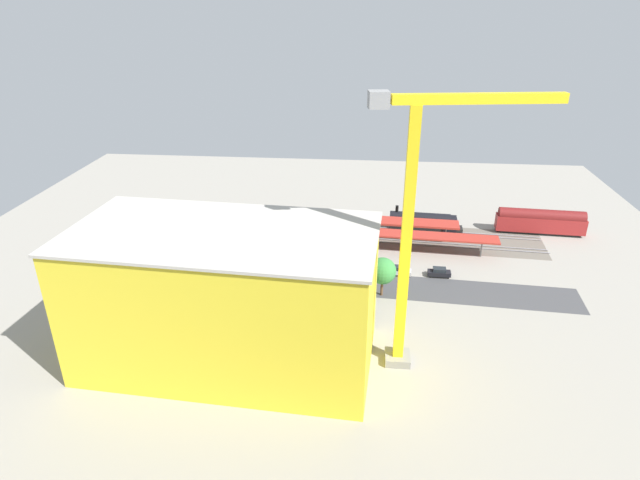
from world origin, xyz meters
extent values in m
plane|color=gray|center=(0.00, 0.00, 0.00)|extent=(156.65, 156.65, 0.00)
cube|color=#665E54|center=(0.00, -19.65, 0.00)|extent=(98.68, 21.23, 0.01)
cube|color=#424244|center=(0.00, 3.34, 0.00)|extent=(98.30, 15.81, 0.01)
cube|color=#9E9EA8|center=(0.00, -23.59, 0.18)|extent=(97.68, 6.95, 0.12)
cube|color=#9E9EA8|center=(0.00, -22.15, 0.18)|extent=(97.68, 6.95, 0.12)
cube|color=#9E9EA8|center=(0.00, -17.16, 0.18)|extent=(97.68, 6.95, 0.12)
cube|color=#9E9EA8|center=(0.00, -15.72, 0.18)|extent=(97.68, 6.95, 0.12)
cube|color=#A82D23|center=(-4.40, -11.90, 3.85)|extent=(66.33, 8.66, 0.34)
cylinder|color=slate|center=(-34.12, -9.82, 1.84)|extent=(0.30, 0.30, 3.68)
cylinder|color=slate|center=(-19.26, -10.86, 1.84)|extent=(0.30, 0.30, 3.68)
cylinder|color=slate|center=(-4.40, -11.90, 1.84)|extent=(0.30, 0.30, 3.68)
cylinder|color=slate|center=(10.46, -12.94, 1.84)|extent=(0.30, 0.30, 3.68)
cylinder|color=slate|center=(25.32, -13.98, 1.84)|extent=(0.30, 0.30, 3.68)
cube|color=#A82D23|center=(-4.00, -18.12, 4.05)|extent=(53.03, 8.23, 0.42)
cylinder|color=slate|center=(-27.72, -16.46, 1.92)|extent=(0.30, 0.30, 3.84)
cylinder|color=slate|center=(-11.90, -17.57, 1.92)|extent=(0.30, 0.30, 3.84)
cylinder|color=slate|center=(3.91, -18.67, 1.92)|extent=(0.30, 0.30, 3.84)
cylinder|color=slate|center=(19.73, -19.78, 1.92)|extent=(0.30, 0.30, 3.84)
cube|color=black|center=(-24.06, -22.87, 0.50)|extent=(16.61, 3.83, 1.00)
cylinder|color=black|center=(-22.62, -22.97, 2.49)|extent=(13.75, 3.92, 2.98)
cube|color=black|center=(-29.39, -22.50, 1.64)|extent=(3.11, 3.38, 3.29)
cylinder|color=black|center=(-17.35, -23.34, 4.68)|extent=(0.70, 0.70, 1.40)
cube|color=black|center=(-49.34, -22.87, 0.30)|extent=(17.38, 3.57, 0.60)
cube|color=maroon|center=(-49.34, -22.87, 2.31)|extent=(19.33, 4.29, 3.42)
cylinder|color=maroon|center=(-49.34, -22.87, 4.27)|extent=(18.57, 4.24, 2.96)
cube|color=black|center=(20.78, -16.44, 0.30)|extent=(15.10, 3.43, 0.60)
cube|color=maroon|center=(20.78, -16.44, 2.43)|extent=(16.80, 4.14, 3.67)
cylinder|color=maroon|center=(20.78, -16.44, 4.52)|extent=(16.13, 4.09, 2.98)
cube|color=black|center=(-24.63, -0.28, 0.15)|extent=(3.67, 1.79, 0.30)
cube|color=black|center=(-24.63, -0.28, 0.71)|extent=(4.36, 1.88, 0.81)
cube|color=#1E2328|center=(-24.63, -0.28, 1.45)|extent=(2.46, 1.62, 0.67)
cube|color=black|center=(-17.26, -0.24, 0.15)|extent=(3.68, 2.09, 0.30)
cube|color=silver|center=(-17.26, -0.24, 0.70)|extent=(4.35, 2.24, 0.81)
cube|color=#1E2328|center=(-17.26, -0.24, 1.44)|extent=(2.50, 1.81, 0.67)
cube|color=black|center=(-9.42, -0.49, 0.15)|extent=(4.03, 2.10, 0.30)
cube|color=navy|center=(-9.42, -0.49, 0.72)|extent=(4.77, 2.23, 0.84)
cube|color=#1E2328|center=(-9.42, -0.49, 1.42)|extent=(2.72, 1.85, 0.57)
cube|color=black|center=(-0.84, -0.23, 0.15)|extent=(3.95, 2.09, 0.30)
cube|color=silver|center=(-0.84, -0.23, 0.68)|extent=(4.68, 2.24, 0.76)
cube|color=#1E2328|center=(-0.84, -0.23, 1.34)|extent=(2.68, 1.83, 0.57)
cube|color=yellow|center=(8.80, 27.64, 9.96)|extent=(42.19, 23.32, 19.91)
cube|color=#B7B2A8|center=(8.80, 27.64, 20.11)|extent=(42.83, 23.96, 0.40)
cube|color=gray|center=(-15.63, 26.55, 0.60)|extent=(3.60, 3.60, 1.20)
cube|color=yellow|center=(-15.63, 26.55, 18.56)|extent=(1.40, 1.40, 37.13)
cube|color=yellow|center=(-23.05, 25.43, 37.73)|extent=(20.96, 4.31, 1.20)
cube|color=gray|center=(-11.18, 27.21, 37.73)|extent=(2.67, 2.33, 2.00)
cube|color=black|center=(21.11, 13.18, 0.25)|extent=(8.69, 2.50, 0.50)
cube|color=silver|center=(19.98, 13.21, 1.92)|extent=(6.44, 2.69, 2.85)
cube|color=silver|center=(24.29, 13.10, 1.74)|extent=(2.32, 2.59, 2.48)
cylinder|color=brown|center=(-13.59, 7.66, 1.60)|extent=(0.47, 0.47, 3.19)
sphere|color=#38843D|center=(-13.59, 7.66, 4.86)|extent=(4.77, 4.77, 4.77)
cylinder|color=brown|center=(11.52, 9.23, 1.90)|extent=(0.37, 0.37, 3.80)
sphere|color=#38843D|center=(11.52, 9.23, 5.45)|extent=(4.73, 4.73, 4.73)
cylinder|color=brown|center=(4.86, 8.37, 1.65)|extent=(0.53, 0.53, 3.29)
sphere|color=#28662D|center=(4.86, 8.37, 5.33)|extent=(5.82, 5.82, 5.82)
cylinder|color=brown|center=(29.79, 8.87, 1.97)|extent=(0.38, 0.38, 3.93)
sphere|color=#38843D|center=(29.79, 8.87, 5.89)|extent=(5.59, 5.59, 5.59)
cylinder|color=#333333|center=(-2.54, 7.97, 2.56)|extent=(0.16, 0.16, 5.12)
cube|color=black|center=(-2.54, 7.97, 5.57)|extent=(0.36, 0.36, 0.90)
sphere|color=green|center=(-2.32, 7.97, 5.87)|extent=(0.20, 0.20, 0.20)
camera|label=1|loc=(-10.08, 90.35, 48.59)|focal=29.70mm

